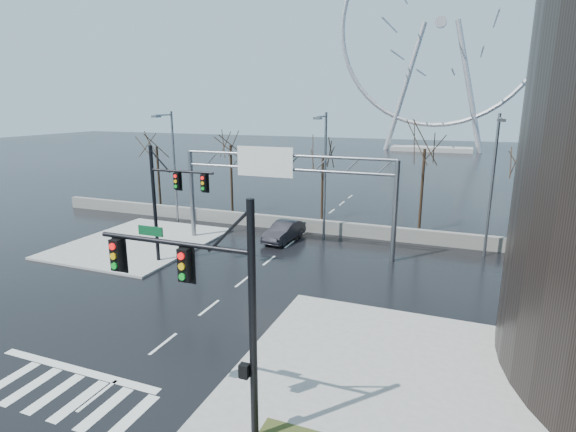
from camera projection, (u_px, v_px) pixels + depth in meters
The scene contains 17 objects.
ground at pixel (163, 344), 20.37m from camera, with size 260.00×260.00×0.00m, color black.
sidewalk_right_ext at pixel (393, 364), 18.65m from camera, with size 12.00×10.00×0.15m, color gray.
sidewalk_far at pixel (140, 242), 35.07m from camera, with size 10.00×12.00×0.15m, color gray.
barrier_wall at pixel (306, 225), 38.33m from camera, with size 52.00×0.50×1.10m, color slate.
signal_mast_near at pixel (212, 296), 13.73m from camera, with size 5.52×0.41×8.00m.
signal_mast_far at pixel (168, 194), 29.37m from camera, with size 4.72×0.41×8.00m.
sign_gantry at pixel (280, 180), 32.78m from camera, with size 16.36×0.40×7.60m.
streetlight_left at pixel (172, 159), 39.59m from camera, with size 0.50×2.55×10.00m.
streetlight_mid at pixel (324, 167), 34.67m from camera, with size 0.50×2.55×10.00m.
streetlight_right at pixel (493, 175), 30.46m from camera, with size 0.50×2.55×10.00m.
tree_far_left at pixel (157, 153), 47.06m from camera, with size 3.50×3.50×7.00m.
tree_left at pixel (231, 153), 43.35m from camera, with size 3.75×3.75×7.50m.
tree_center at pixel (323, 165), 41.28m from camera, with size 3.25×3.25×6.50m.
tree_right at pixel (424, 159), 36.96m from camera, with size 3.90×3.90×7.80m.
tree_far_right at pixel (531, 173), 34.80m from camera, with size 3.40×3.40×6.80m.
ferris_wheel at pixel (440, 31), 98.23m from camera, with size 45.00×6.00×50.91m.
car at pixel (284, 231), 35.66m from camera, with size 1.62×4.66×1.53m, color black.
Camera 1 is at (11.93, -15.06, 10.56)m, focal length 28.00 mm.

